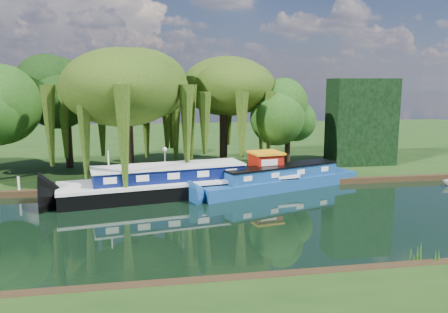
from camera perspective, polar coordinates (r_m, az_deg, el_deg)
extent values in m
plane|color=black|center=(25.44, -7.89, -8.92)|extent=(120.00, 120.00, 0.00)
cube|color=black|center=(58.66, -9.03, 1.80)|extent=(120.00, 52.00, 0.45)
cube|color=black|center=(32.07, -5.46, -4.18)|extent=(17.57, 6.72, 1.14)
cube|color=silver|center=(31.92, -5.48, -3.02)|extent=(17.67, 6.81, 0.21)
cube|color=#0A1348|center=(31.59, -7.17, -2.13)|extent=(10.96, 4.54, 0.91)
cube|color=silver|center=(31.49, -7.19, -1.22)|extent=(11.18, 4.76, 0.11)
cube|color=maroon|center=(33.97, 5.48, -0.83)|extent=(2.43, 2.43, 1.43)
cube|color=orange|center=(33.83, 5.50, 0.49)|extent=(2.70, 2.70, 0.15)
cylinder|color=silver|center=(30.84, -14.83, -1.35)|extent=(0.10, 0.10, 2.29)
cube|color=navy|center=(33.82, 7.47, -3.60)|extent=(13.62, 6.74, 1.02)
cube|color=navy|center=(33.62, 7.50, -2.04)|extent=(9.57, 4.83, 0.85)
cube|color=black|center=(33.52, 7.52, -1.23)|extent=(9.72, 4.97, 0.11)
cube|color=silver|center=(30.90, 3.15, -2.92)|extent=(0.66, 0.28, 0.36)
cube|color=silver|center=(32.22, 6.74, -2.45)|extent=(0.66, 0.28, 0.36)
cube|color=silver|center=(33.66, 10.03, -2.01)|extent=(0.66, 0.28, 0.36)
cube|color=silver|center=(35.21, 13.04, -1.61)|extent=(0.66, 0.28, 0.36)
cylinder|color=black|center=(35.20, -12.30, 1.76)|extent=(0.76, 0.76, 5.86)
ellipsoid|color=#223E0D|center=(34.89, -12.55, 8.66)|extent=(8.19, 8.19, 5.29)
cylinder|color=black|center=(39.27, -0.07, 2.47)|extent=(0.77, 0.77, 5.45)
ellipsoid|color=#223E0D|center=(38.97, -0.07, 8.23)|extent=(7.45, 7.45, 4.81)
cylinder|color=black|center=(41.64, -19.72, 3.39)|extent=(0.68, 0.68, 7.01)
ellipsoid|color=black|center=(41.46, -19.95, 7.33)|extent=(5.61, 5.61, 5.61)
cylinder|color=black|center=(38.50, 8.31, 2.07)|extent=(0.46, 0.46, 5.25)
ellipsoid|color=#173E0F|center=(38.29, 8.39, 5.26)|extent=(4.20, 4.20, 4.20)
cube|color=black|center=(43.04, 17.50, 4.36)|extent=(6.00, 3.00, 8.00)
cylinder|color=silver|center=(35.25, -7.72, -1.11)|extent=(0.10, 0.10, 2.20)
sphere|color=white|center=(35.04, -7.77, 0.95)|extent=(0.36, 0.36, 0.36)
cylinder|color=silver|center=(34.59, -25.24, -3.17)|extent=(0.16, 0.16, 1.00)
cylinder|color=silver|center=(33.47, -15.29, -2.99)|extent=(0.16, 0.16, 1.00)
cylinder|color=silver|center=(33.49, -3.28, -2.65)|extent=(0.16, 0.16, 1.00)
cylinder|color=silver|center=(34.66, 6.63, -2.28)|extent=(0.16, 0.16, 1.00)
cone|color=#1B4211|center=(21.48, 24.41, -11.70)|extent=(1.20, 1.20, 1.10)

